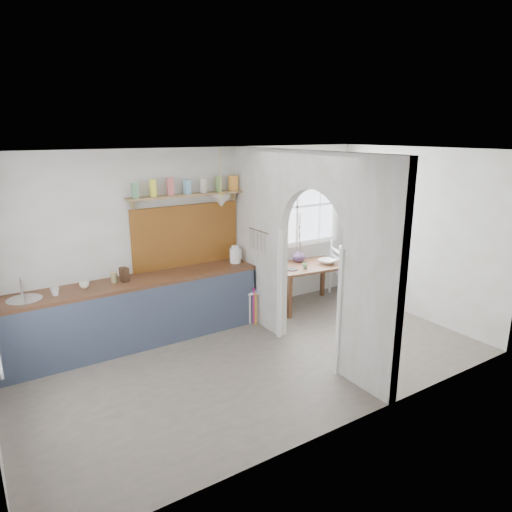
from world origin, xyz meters
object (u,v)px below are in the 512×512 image
chair_left (259,287)px  dining_table (307,286)px  vase (299,255)px  chair_right (346,269)px  kettle (235,254)px

chair_left → dining_table: bearing=105.7°
vase → chair_right: bearing=-12.5°
chair_right → kettle: size_ratio=3.71×
kettle → vase: 1.26m
chair_left → kettle: kettle is taller
dining_table → vase: 0.52m
chair_right → kettle: kettle is taller
chair_left → kettle: (-0.32, 0.17, 0.53)m
chair_right → kettle: bearing=106.0°
vase → kettle: bearing=-178.7°
chair_right → vase: chair_right is taller
chair_left → vase: bearing=119.6°
dining_table → chair_right: bearing=9.2°
dining_table → vase: bearing=100.1°
dining_table → kettle: 1.44m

